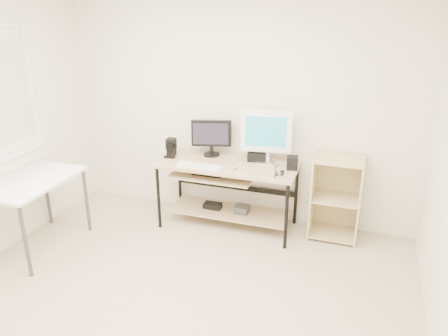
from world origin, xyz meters
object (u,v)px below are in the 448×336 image
desk (226,181)px  black_monitor (211,135)px  side_table (33,187)px  white_imac (266,133)px  shelf_unit (336,196)px  audio_controller (171,151)px

desk → black_monitor: (-0.23, 0.18, 0.45)m
side_table → white_imac: 2.42m
shelf_unit → black_monitor: 1.50m
desk → white_imac: 0.69m
shelf_unit → white_imac: 1.00m
side_table → shelf_unit: bearing=23.3°
audio_controller → black_monitor: bearing=39.1°
shelf_unit → white_imac: size_ratio=1.56×
desk → side_table: same height
black_monitor → audio_controller: black_monitor is taller
side_table → audio_controller: 1.45m
desk → white_imac: white_imac is taller
white_imac → audio_controller: (-1.03, -0.19, -0.25)m
black_monitor → audio_controller: bearing=-166.4°
side_table → black_monitor: bearing=41.1°
shelf_unit → audio_controller: (-1.80, -0.20, 0.38)m
audio_controller → side_table: bearing=-125.5°
shelf_unit → black_monitor: bearing=179.1°
shelf_unit → black_monitor: size_ratio=2.04×
shelf_unit → black_monitor: (-1.41, 0.02, 0.53)m
desk → audio_controller: size_ratio=9.10×
white_imac → desk: bearing=-166.1°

